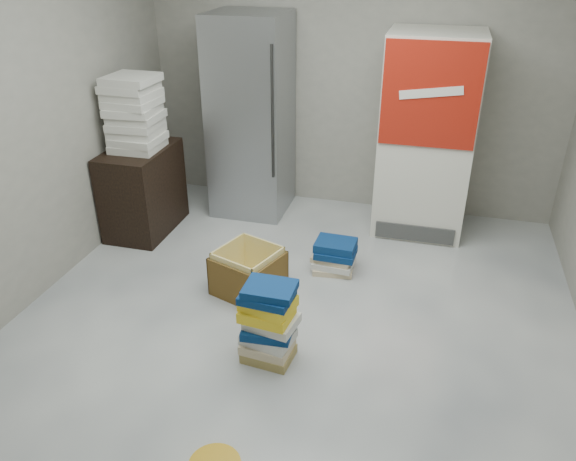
# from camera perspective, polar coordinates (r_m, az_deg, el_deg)

# --- Properties ---
(ground) EXTENTS (5.00, 5.00, 0.00)m
(ground) POSITION_cam_1_polar(r_m,az_deg,el_deg) (3.87, -0.61, -12.15)
(ground) COLOR silver
(ground) RESTS_ON ground
(room_shell) EXTENTS (4.04, 5.04, 2.82)m
(room_shell) POSITION_cam_1_polar(r_m,az_deg,el_deg) (3.05, -0.78, 14.74)
(room_shell) COLOR gray
(room_shell) RESTS_ON ground
(steel_fridge) EXTENTS (0.70, 0.72, 1.90)m
(steel_fridge) POSITION_cam_1_polar(r_m,az_deg,el_deg) (5.49, -3.75, 11.44)
(steel_fridge) COLOR #AEB0B6
(steel_fridge) RESTS_ON ground
(coke_cooler) EXTENTS (0.80, 0.73, 1.80)m
(coke_cooler) POSITION_cam_1_polar(r_m,az_deg,el_deg) (5.23, 13.89, 9.32)
(coke_cooler) COLOR silver
(coke_cooler) RESTS_ON ground
(wood_shelf) EXTENTS (0.50, 0.80, 0.80)m
(wood_shelf) POSITION_cam_1_polar(r_m,az_deg,el_deg) (5.38, -14.50, 4.01)
(wood_shelf) COLOR black
(wood_shelf) RESTS_ON ground
(supply_box_stack) EXTENTS (0.44, 0.44, 0.65)m
(supply_box_stack) POSITION_cam_1_polar(r_m,az_deg,el_deg) (5.14, -15.34, 11.42)
(supply_box_stack) COLOR silver
(supply_box_stack) RESTS_ON wood_shelf
(phonebook_stack_main) EXTENTS (0.38, 0.31, 0.57)m
(phonebook_stack_main) POSITION_cam_1_polar(r_m,az_deg,el_deg) (3.65, -2.00, -9.29)
(phonebook_stack_main) COLOR olive
(phonebook_stack_main) RESTS_ON ground
(phonebook_stack_side) EXTENTS (0.36, 0.30, 0.27)m
(phonebook_stack_side) POSITION_cam_1_polar(r_m,az_deg,el_deg) (4.66, 4.74, -2.60)
(phonebook_stack_side) COLOR beige
(phonebook_stack_side) RESTS_ON ground
(cardboard_box) EXTENTS (0.58, 0.58, 0.36)m
(cardboard_box) POSITION_cam_1_polar(r_m,az_deg,el_deg) (4.39, -4.04, -4.44)
(cardboard_box) COLOR yellow
(cardboard_box) RESTS_ON ground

